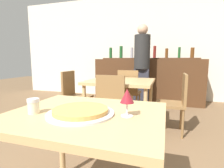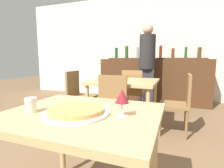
# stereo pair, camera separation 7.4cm
# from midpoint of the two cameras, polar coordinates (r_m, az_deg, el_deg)

# --- Properties ---
(wall_back) EXTENTS (8.00, 0.05, 2.80)m
(wall_back) POSITION_cam_midpoint_polar(r_m,az_deg,el_deg) (4.96, 11.97, 11.73)
(wall_back) COLOR silver
(wall_back) RESTS_ON ground_plane
(dining_table_near) EXTENTS (0.94, 0.78, 0.75)m
(dining_table_near) POSITION_cam_midpoint_polar(r_m,az_deg,el_deg) (1.14, -10.33, -13.47)
(dining_table_near) COLOR tan
(dining_table_near) RESTS_ON ground_plane
(dining_table_far) EXTENTS (0.99, 0.90, 0.75)m
(dining_table_far) POSITION_cam_midpoint_polar(r_m,az_deg,el_deg) (2.72, 2.02, -0.45)
(dining_table_far) COLOR tan
(dining_table_far) RESTS_ON ground_plane
(bar_counter) EXTENTS (2.60, 0.56, 1.07)m
(bar_counter) POSITION_cam_midpoint_polar(r_m,az_deg,el_deg) (4.48, 11.00, 1.11)
(bar_counter) COLOR #4C2D19
(bar_counter) RESTS_ON ground_plane
(bar_back_shelf) EXTENTS (2.39, 0.24, 0.34)m
(bar_back_shelf) POSITION_cam_midpoint_polar(r_m,az_deg,el_deg) (4.59, 11.03, 8.97)
(bar_back_shelf) COLOR #4C2D19
(bar_back_shelf) RESTS_ON bar_counter
(chair_far_side_front) EXTENTS (0.40, 0.40, 0.87)m
(chair_far_side_front) POSITION_cam_midpoint_polar(r_m,az_deg,el_deg) (2.17, -2.41, -7.16)
(chair_far_side_front) COLOR olive
(chair_far_side_front) RESTS_ON ground_plane
(chair_far_side_back) EXTENTS (0.40, 0.40, 0.87)m
(chair_far_side_back) POSITION_cam_midpoint_polar(r_m,az_deg,el_deg) (3.34, 4.86, -1.80)
(chair_far_side_back) COLOR olive
(chair_far_side_back) RESTS_ON ground_plane
(chair_far_side_left) EXTENTS (0.40, 0.40, 0.87)m
(chair_far_side_left) POSITION_cam_midpoint_polar(r_m,az_deg,el_deg) (3.07, -13.01, -2.85)
(chair_far_side_left) COLOR olive
(chair_far_side_left) RESTS_ON ground_plane
(chair_far_side_right) EXTENTS (0.40, 0.40, 0.87)m
(chair_far_side_right) POSITION_cam_midpoint_polar(r_m,az_deg,el_deg) (2.65, 19.48, -4.82)
(chair_far_side_right) COLOR olive
(chair_far_side_right) RESTS_ON ground_plane
(pizza_tray) EXTENTS (0.40, 0.40, 0.04)m
(pizza_tray) POSITION_cam_midpoint_polar(r_m,az_deg,el_deg) (1.07, -12.19, -8.80)
(pizza_tray) COLOR silver
(pizza_tray) RESTS_ON dining_table_near
(cheese_shaker) EXTENTS (0.07, 0.07, 0.09)m
(cheese_shaker) POSITION_cam_midpoint_polar(r_m,az_deg,el_deg) (1.17, -25.95, -6.46)
(cheese_shaker) COLOR beige
(cheese_shaker) RESTS_ON dining_table_near
(person_standing) EXTENTS (0.34, 0.34, 1.81)m
(person_standing) POSITION_cam_midpoint_polar(r_m,az_deg,el_deg) (3.88, 9.19, 6.78)
(person_standing) COLOR #2D2D38
(person_standing) RESTS_ON ground_plane
(wine_glass) EXTENTS (0.08, 0.08, 0.16)m
(wine_glass) POSITION_cam_midpoint_polar(r_m,az_deg,el_deg) (0.99, 2.87, -4.13)
(wine_glass) COLOR silver
(wine_glass) RESTS_ON dining_table_near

